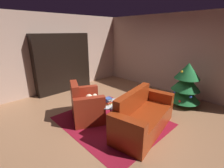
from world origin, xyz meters
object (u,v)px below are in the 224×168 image
(couch_red, at_px, (143,117))
(book_stack_on_table, at_px, (108,101))
(coffee_table, at_px, (109,105))
(armchair_red, at_px, (86,106))
(bookshelf_unit, at_px, (66,64))
(decorated_tree, at_px, (186,84))
(bottle_on_table, at_px, (104,101))

(couch_red, xyz_separation_m, book_stack_on_table, (-0.80, -0.29, 0.21))
(book_stack_on_table, bearing_deg, coffee_table, 98.30)
(armchair_red, distance_m, book_stack_on_table, 0.57)
(bookshelf_unit, bearing_deg, book_stack_on_table, -8.41)
(armchair_red, xyz_separation_m, decorated_tree, (1.35, 2.49, 0.31))
(coffee_table, bearing_deg, book_stack_on_table, -81.70)
(armchair_red, bearing_deg, book_stack_on_table, 36.50)
(coffee_table, relative_size, book_stack_on_table, 2.73)
(decorated_tree, bearing_deg, bookshelf_unit, -153.27)
(couch_red, relative_size, coffee_table, 3.01)
(couch_red, xyz_separation_m, coffee_table, (-0.81, -0.24, 0.09))
(bookshelf_unit, height_order, armchair_red, bookshelf_unit)
(coffee_table, bearing_deg, bottle_on_table, -91.41)
(decorated_tree, bearing_deg, couch_red, -93.16)
(bookshelf_unit, bearing_deg, armchair_red, -18.05)
(coffee_table, bearing_deg, armchair_red, -139.09)
(bookshelf_unit, relative_size, couch_red, 1.08)
(coffee_table, bearing_deg, decorated_tree, 66.61)
(bottle_on_table, bearing_deg, coffee_table, 88.59)
(bookshelf_unit, relative_size, decorated_tree, 1.59)
(couch_red, bearing_deg, coffee_table, -163.70)
(couch_red, height_order, coffee_table, couch_red)
(decorated_tree, bearing_deg, coffee_table, -113.39)
(decorated_tree, bearing_deg, book_stack_on_table, -112.75)
(armchair_red, xyz_separation_m, book_stack_on_table, (0.44, 0.32, 0.17))
(bookshelf_unit, bearing_deg, bottle_on_table, -11.00)
(couch_red, distance_m, decorated_tree, 1.91)
(book_stack_on_table, bearing_deg, decorated_tree, 67.25)
(coffee_table, xyz_separation_m, decorated_tree, (0.92, 2.12, 0.26))
(armchair_red, bearing_deg, bottle_on_table, 25.59)
(bookshelf_unit, relative_size, armchair_red, 1.77)
(armchair_red, relative_size, decorated_tree, 0.90)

